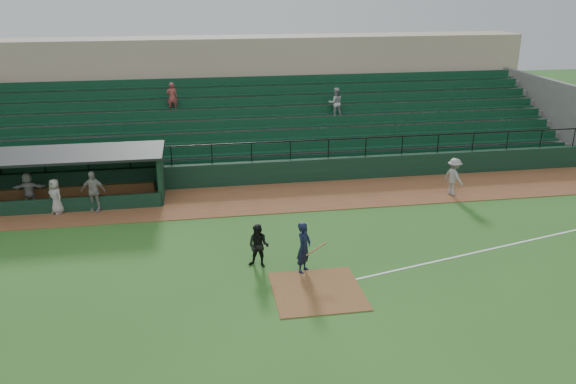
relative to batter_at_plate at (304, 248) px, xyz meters
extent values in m
plane|color=#26591D|center=(0.19, -0.47, -0.95)|extent=(90.00, 90.00, 0.00)
cube|color=brown|center=(0.19, 7.53, -0.94)|extent=(40.00, 4.00, 0.03)
cube|color=brown|center=(0.19, -1.47, -0.94)|extent=(3.00, 3.00, 0.03)
cube|color=white|center=(8.19, 0.73, -0.95)|extent=(17.49, 4.44, 0.01)
cube|color=black|center=(0.19, 9.73, -0.35)|extent=(36.00, 0.35, 1.20)
cylinder|color=black|center=(0.19, 9.73, 1.25)|extent=(36.00, 0.06, 0.06)
cube|color=slate|center=(0.19, 14.63, 0.85)|extent=(36.00, 9.00, 3.60)
cube|color=#103B24|center=(0.19, 14.13, 1.30)|extent=(34.56, 8.00, 4.05)
cube|color=slate|center=(18.19, 14.68, 1.15)|extent=(0.35, 9.50, 4.20)
cube|color=tan|center=(0.19, 21.13, 2.25)|extent=(38.00, 3.00, 6.40)
cube|color=slate|center=(0.19, 19.13, 2.75)|extent=(36.00, 2.00, 0.20)
imported|color=#A9A9A9|center=(4.69, 14.43, 2.18)|extent=(0.86, 0.67, 1.76)
imported|color=#973B37|center=(-4.77, 15.43, 2.61)|extent=(0.63, 0.41, 1.72)
cube|color=black|center=(-9.56, 9.93, 0.20)|extent=(8.50, 0.20, 2.30)
cube|color=black|center=(-5.31, 8.63, 0.20)|extent=(0.20, 2.60, 2.30)
cube|color=black|center=(-9.56, 8.63, 1.41)|extent=(8.90, 3.20, 0.12)
cube|color=olive|center=(-9.56, 9.53, -0.70)|extent=(7.65, 0.40, 0.50)
cube|color=black|center=(-9.56, 7.28, -0.60)|extent=(8.50, 0.12, 0.70)
imported|color=black|center=(0.00, 0.00, 0.00)|extent=(0.78, 0.83, 1.91)
cylinder|color=olive|center=(0.40, -0.20, 0.00)|extent=(0.79, 0.34, 0.35)
imported|color=black|center=(-1.55, 0.67, -0.13)|extent=(0.99, 0.90, 1.65)
imported|color=gray|center=(8.68, 6.52, -0.01)|extent=(1.01, 1.34, 1.84)
imported|color=#A19A96|center=(-8.26, 7.21, 0.02)|extent=(1.17, 0.64, 1.89)
imported|color=#A59F9A|center=(-9.89, 7.23, -0.12)|extent=(0.92, 0.92, 1.61)
imported|color=#A9A49E|center=(-11.30, 8.37, -0.11)|extent=(1.51, 0.48, 1.63)
camera|label=1|loc=(-3.60, -18.02, 8.89)|focal=35.65mm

